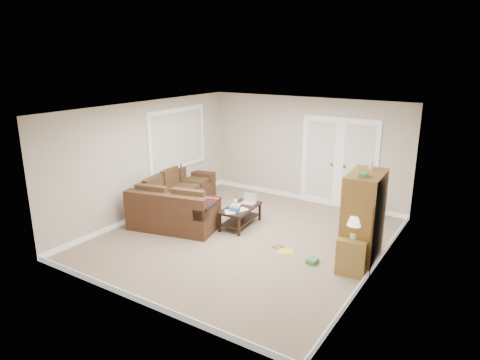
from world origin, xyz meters
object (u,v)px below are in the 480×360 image
Objects in this scene: sectional_sofa at (177,202)px; coffee_table at (241,215)px; side_cabinet at (352,251)px; tv_armoire at (363,218)px.

sectional_sofa is 2.63× the size of coffee_table.
sectional_sofa is at bearing 166.01° from side_cabinet.
tv_armoire is at bearing -9.78° from coffee_table.
sectional_sofa is 4.09m from side_cabinet.
side_cabinet reaches higher than coffee_table.
side_cabinet is (-0.00, -0.44, -0.45)m from tv_armoire.
tv_armoire reaches higher than coffee_table.
sectional_sofa is 4.10m from tv_armoire.
tv_armoire is (2.58, -0.23, 0.57)m from coffee_table.
tv_armoire is at bearing -12.37° from sectional_sofa.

